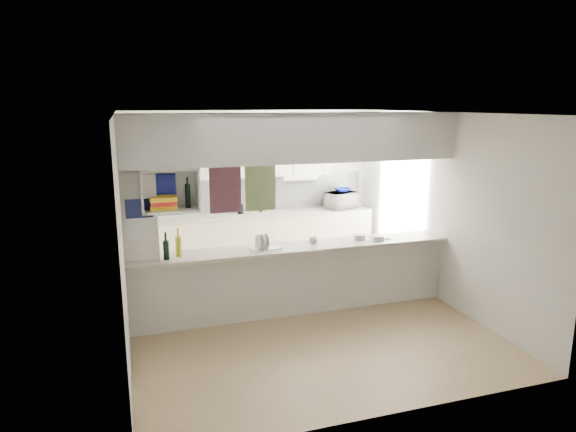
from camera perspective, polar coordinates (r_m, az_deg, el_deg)
name	(u,v)px	position (r m, az deg, el deg)	size (l,w,h in m)	color
floor	(295,313)	(6.90, 0.81, -10.73)	(4.80, 4.80, 0.00)	tan
ceiling	(296,113)	(6.35, 0.88, 11.40)	(4.80, 4.80, 0.00)	white
wall_back	(251,188)	(8.77, -4.15, 3.12)	(4.20, 4.20, 0.00)	silver
wall_left	(122,229)	(6.18, -17.96, -1.42)	(4.80, 4.80, 0.00)	silver
wall_right	(439,207)	(7.43, 16.40, 0.94)	(4.80, 4.80, 0.00)	silver
servery_partition	(282,190)	(6.38, -0.62, 2.91)	(4.20, 0.50, 2.60)	silver
cubby_shelf	(168,193)	(6.05, -13.17, 2.56)	(0.65, 0.35, 0.50)	white
kitchen_run	(264,218)	(8.65, -2.66, -0.19)	(3.60, 0.63, 2.24)	silver
microwave	(341,200)	(8.98, 5.93, 1.76)	(0.51, 0.35, 0.28)	white
bowl	(342,190)	(8.98, 6.06, 2.89)	(0.28, 0.28, 0.07)	navy
dish_rack	(265,242)	(6.48, -2.60, -2.95)	(0.41, 0.33, 0.20)	silver
cup	(313,241)	(6.60, 2.83, -2.81)	(0.12, 0.12, 0.09)	white
wine_bottles	(173,247)	(6.22, -12.71, -3.43)	(0.22, 0.15, 0.34)	black
plastic_tubs	(367,238)	(6.95, 8.77, -2.38)	(0.49, 0.23, 0.07)	silver
utensil_jar	(241,209)	(8.53, -5.29, 0.77)	(0.11, 0.11, 0.15)	black
knife_block	(263,207)	(8.65, -2.81, 1.05)	(0.09, 0.07, 0.18)	brown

